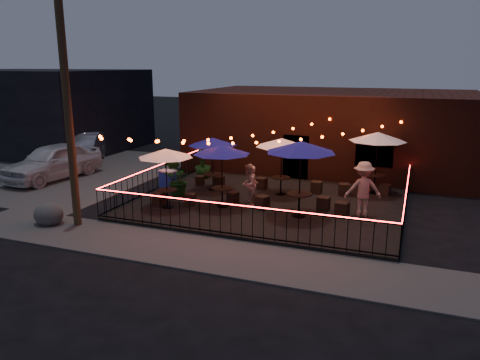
{
  "coord_description": "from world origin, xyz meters",
  "views": [
    {
      "loc": [
        5.18,
        -14.75,
        5.39
      ],
      "look_at": [
        -1.04,
        1.52,
        1.04
      ],
      "focal_mm": 35.0,
      "sensor_mm": 36.0,
      "label": 1
    }
  ],
  "objects_px": {
    "cafe_table_2": "(222,150)",
    "cafe_table_5": "(378,137)",
    "cafe_table_3": "(282,143)",
    "cooler": "(168,180)",
    "cafe_table_4": "(301,148)",
    "boulder": "(49,214)",
    "cafe_table_0": "(166,154)",
    "utility_pole": "(68,108)",
    "cafe_table_1": "(213,142)"
  },
  "relations": [
    {
      "from": "cafe_table_4",
      "to": "cafe_table_2",
      "type": "bearing_deg",
      "value": 177.91
    },
    {
      "from": "cafe_table_2",
      "to": "cafe_table_4",
      "type": "distance_m",
      "value": 3.0
    },
    {
      "from": "cafe_table_3",
      "to": "cafe_table_5",
      "type": "distance_m",
      "value": 3.93
    },
    {
      "from": "cafe_table_0",
      "to": "cafe_table_3",
      "type": "bearing_deg",
      "value": 43.3
    },
    {
      "from": "cafe_table_2",
      "to": "utility_pole",
      "type": "bearing_deg",
      "value": -139.46
    },
    {
      "from": "cafe_table_0",
      "to": "cafe_table_4",
      "type": "height_order",
      "value": "cafe_table_4"
    },
    {
      "from": "cafe_table_1",
      "to": "boulder",
      "type": "height_order",
      "value": "cafe_table_1"
    },
    {
      "from": "cafe_table_5",
      "to": "cafe_table_0",
      "type": "bearing_deg",
      "value": -145.17
    },
    {
      "from": "cooler",
      "to": "cafe_table_2",
      "type": "bearing_deg",
      "value": -11.07
    },
    {
      "from": "cafe_table_4",
      "to": "cafe_table_0",
      "type": "bearing_deg",
      "value": -171.31
    },
    {
      "from": "utility_pole",
      "to": "cafe_table_4",
      "type": "xyz_separation_m",
      "value": [
        6.91,
        3.25,
        -1.4
      ]
    },
    {
      "from": "cafe_table_1",
      "to": "cafe_table_2",
      "type": "relative_size",
      "value": 0.99
    },
    {
      "from": "cafe_table_1",
      "to": "cafe_table_3",
      "type": "bearing_deg",
      "value": 6.87
    },
    {
      "from": "cafe_table_2",
      "to": "cafe_table_5",
      "type": "relative_size",
      "value": 1.0
    },
    {
      "from": "cafe_table_0",
      "to": "cafe_table_3",
      "type": "relative_size",
      "value": 0.95
    },
    {
      "from": "cafe_table_0",
      "to": "cafe_table_2",
      "type": "bearing_deg",
      "value": 24.47
    },
    {
      "from": "boulder",
      "to": "cafe_table_2",
      "type": "bearing_deg",
      "value": 36.68
    },
    {
      "from": "cafe_table_4",
      "to": "boulder",
      "type": "relative_size",
      "value": 2.77
    },
    {
      "from": "cafe_table_2",
      "to": "cafe_table_4",
      "type": "xyz_separation_m",
      "value": [
        2.98,
        -0.11,
        0.3
      ]
    },
    {
      "from": "cafe_table_0",
      "to": "cafe_table_2",
      "type": "relative_size",
      "value": 0.98
    },
    {
      "from": "utility_pole",
      "to": "cooler",
      "type": "relative_size",
      "value": 9.11
    },
    {
      "from": "cafe_table_0",
      "to": "cafe_table_4",
      "type": "xyz_separation_m",
      "value": [
        4.84,
        0.74,
        0.41
      ]
    },
    {
      "from": "cafe_table_4",
      "to": "cafe_table_5",
      "type": "distance_m",
      "value": 4.68
    },
    {
      "from": "cafe_table_2",
      "to": "boulder",
      "type": "distance_m",
      "value": 6.4
    },
    {
      "from": "cafe_table_0",
      "to": "cooler",
      "type": "height_order",
      "value": "cafe_table_0"
    },
    {
      "from": "cafe_table_3",
      "to": "boulder",
      "type": "height_order",
      "value": "cafe_table_3"
    },
    {
      "from": "utility_pole",
      "to": "cafe_table_1",
      "type": "relative_size",
      "value": 3.17
    },
    {
      "from": "cafe_table_2",
      "to": "cooler",
      "type": "bearing_deg",
      "value": 157.3
    },
    {
      "from": "utility_pole",
      "to": "cafe_table_5",
      "type": "distance_m",
      "value": 11.82
    },
    {
      "from": "utility_pole",
      "to": "cooler",
      "type": "distance_m",
      "value": 5.82
    },
    {
      "from": "cafe_table_2",
      "to": "cafe_table_5",
      "type": "distance_m",
      "value": 6.55
    },
    {
      "from": "cafe_table_5",
      "to": "cafe_table_3",
      "type": "bearing_deg",
      "value": -155.45
    },
    {
      "from": "utility_pole",
      "to": "cafe_table_1",
      "type": "height_order",
      "value": "utility_pole"
    },
    {
      "from": "cafe_table_3",
      "to": "boulder",
      "type": "relative_size",
      "value": 2.71
    },
    {
      "from": "utility_pole",
      "to": "cafe_table_2",
      "type": "bearing_deg",
      "value": 40.54
    },
    {
      "from": "cafe_table_2",
      "to": "cafe_table_3",
      "type": "height_order",
      "value": "cafe_table_2"
    },
    {
      "from": "cafe_table_4",
      "to": "boulder",
      "type": "bearing_deg",
      "value": -155.79
    },
    {
      "from": "cafe_table_0",
      "to": "cafe_table_4",
      "type": "bearing_deg",
      "value": 8.69
    },
    {
      "from": "cooler",
      "to": "cafe_table_0",
      "type": "bearing_deg",
      "value": -49.49
    },
    {
      "from": "cafe_table_4",
      "to": "utility_pole",
      "type": "bearing_deg",
      "value": -154.78
    },
    {
      "from": "utility_pole",
      "to": "cafe_table_2",
      "type": "height_order",
      "value": "utility_pole"
    },
    {
      "from": "cafe_table_2",
      "to": "cafe_table_5",
      "type": "height_order",
      "value": "cafe_table_5"
    },
    {
      "from": "utility_pole",
      "to": "cafe_table_0",
      "type": "height_order",
      "value": "utility_pole"
    },
    {
      "from": "cafe_table_2",
      "to": "cafe_table_3",
      "type": "relative_size",
      "value": 0.97
    },
    {
      "from": "cafe_table_1",
      "to": "cafe_table_4",
      "type": "height_order",
      "value": "cafe_table_4"
    },
    {
      "from": "cafe_table_4",
      "to": "boulder",
      "type": "height_order",
      "value": "cafe_table_4"
    },
    {
      "from": "cafe_table_0",
      "to": "boulder",
      "type": "xyz_separation_m",
      "value": [
        -3.03,
        -2.8,
        -1.81
      ]
    },
    {
      "from": "cafe_table_5",
      "to": "cooler",
      "type": "distance_m",
      "value": 8.85
    },
    {
      "from": "cafe_table_1",
      "to": "cafe_table_3",
      "type": "distance_m",
      "value": 2.91
    },
    {
      "from": "cafe_table_3",
      "to": "cooler",
      "type": "height_order",
      "value": "cafe_table_3"
    }
  ]
}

